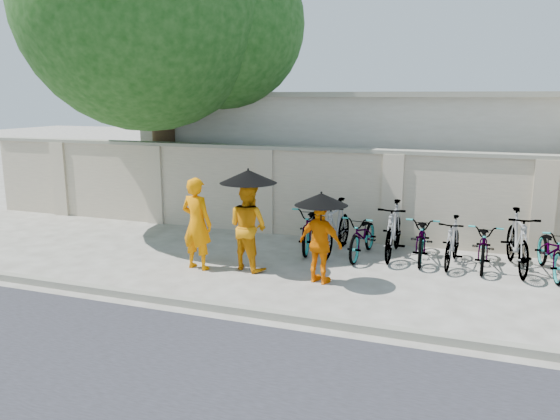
% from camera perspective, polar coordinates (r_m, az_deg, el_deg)
% --- Properties ---
extents(ground, '(80.00, 80.00, 0.00)m').
position_cam_1_polar(ground, '(10.05, -2.67, -6.92)').
color(ground, '#B0ADA2').
extents(kerb, '(40.00, 0.16, 0.12)m').
position_cam_1_polar(kerb, '(8.58, -7.07, -9.94)').
color(kerb, gray).
rests_on(kerb, ground).
extents(compound_wall, '(20.00, 0.30, 2.00)m').
position_cam_1_polar(compound_wall, '(12.47, 7.19, 1.46)').
color(compound_wall, beige).
rests_on(compound_wall, ground).
extents(building_behind, '(14.00, 6.00, 3.20)m').
position_cam_1_polar(building_behind, '(15.95, 13.81, 5.65)').
color(building_behind, beige).
rests_on(building_behind, ground).
extents(shade_tree, '(6.70, 6.20, 8.20)m').
position_cam_1_polar(shade_tree, '(13.97, -12.71, 19.27)').
color(shade_tree, brown).
rests_on(shade_tree, ground).
extents(monk_left, '(0.70, 0.52, 1.75)m').
position_cam_1_polar(monk_left, '(10.36, -8.69, -1.41)').
color(monk_left, orange).
rests_on(monk_left, ground).
extents(monk_center, '(0.97, 0.87, 1.66)m').
position_cam_1_polar(monk_center, '(10.25, -3.36, -1.73)').
color(monk_center, orange).
rests_on(monk_center, ground).
extents(parasol_center, '(1.06, 1.06, 0.97)m').
position_cam_1_polar(parasol_center, '(9.97, -3.34, 3.52)').
color(parasol_center, black).
rests_on(parasol_center, ground).
extents(monk_right, '(0.90, 0.57, 1.43)m').
position_cam_1_polar(monk_right, '(9.52, 4.27, -3.51)').
color(monk_right, orange).
rests_on(monk_right, ground).
extents(parasol_right, '(0.91, 0.91, 0.81)m').
position_cam_1_polar(parasol_right, '(9.26, 4.34, 1.13)').
color(parasol_right, black).
rests_on(parasol_right, ground).
extents(bike_0, '(0.91, 1.95, 0.99)m').
position_cam_1_polar(bike_0, '(11.66, 3.29, -1.74)').
color(bike_0, '#9C9DAC').
rests_on(bike_0, ground).
extents(bike_1, '(0.65, 1.92, 1.13)m').
position_cam_1_polar(bike_1, '(11.33, 5.85, -1.80)').
color(bike_1, '#9C9DAC').
rests_on(bike_1, ground).
extents(bike_2, '(0.72, 1.76, 0.90)m').
position_cam_1_polar(bike_2, '(11.22, 8.68, -2.63)').
color(bike_2, '#9C9DAC').
rests_on(bike_2, ground).
extents(bike_3, '(0.54, 1.89, 1.13)m').
position_cam_1_polar(bike_3, '(11.30, 11.78, -2.03)').
color(bike_3, '#9C9DAC').
rests_on(bike_3, ground).
extents(bike_4, '(0.73, 1.82, 0.94)m').
position_cam_1_polar(bike_4, '(11.25, 14.67, -2.75)').
color(bike_4, '#9C9DAC').
rests_on(bike_4, ground).
extents(bike_5, '(0.61, 1.62, 0.95)m').
position_cam_1_polar(bike_5, '(11.02, 17.57, -3.20)').
color(bike_5, '#9C9DAC').
rests_on(bike_5, ground).
extents(bike_6, '(0.63, 1.74, 0.91)m').
position_cam_1_polar(bike_6, '(11.13, 20.57, -3.36)').
color(bike_6, '#9C9DAC').
rests_on(bike_6, ground).
extents(bike_7, '(0.78, 1.96, 1.15)m').
position_cam_1_polar(bike_7, '(11.12, 23.59, -2.98)').
color(bike_7, '#9C9DAC').
rests_on(bike_7, ground).
extents(bike_8, '(0.83, 1.81, 0.91)m').
position_cam_1_polar(bike_8, '(11.15, 26.52, -3.82)').
color(bike_8, '#9C9DAC').
rests_on(bike_8, ground).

